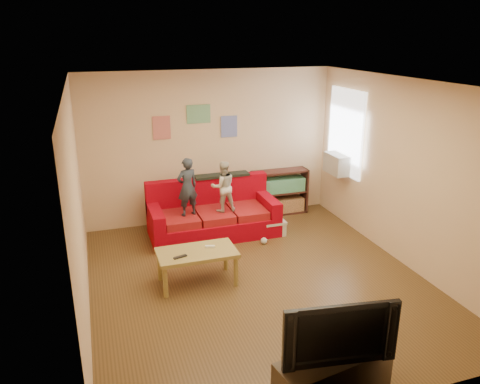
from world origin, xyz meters
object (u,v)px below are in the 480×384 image
object	(u,v)px
television	(337,328)
child_a	(187,187)
bookshelf	(279,194)
sofa	(212,216)
child_b	(223,187)
file_box	(274,228)
coffee_table	(197,256)
tv_stand	(333,375)

from	to	relation	value
television	child_a	bearing A→B (deg)	106.10
bookshelf	sofa	bearing A→B (deg)	-161.07
child_b	file_box	size ratio (longest dim) A/B	2.28
sofa	coffee_table	size ratio (longest dim) A/B	2.01
bookshelf	file_box	distance (m)	1.06
child_a	bookshelf	distance (m)	2.09
child_a	coffee_table	world-z (taller)	child_a
child_b	tv_stand	bearing A→B (deg)	89.34
sofa	bookshelf	distance (m)	1.53
television	sofa	bearing A→B (deg)	99.42
coffee_table	sofa	bearing A→B (deg)	67.94
tv_stand	television	bearing A→B (deg)	0.00
child_b	tv_stand	world-z (taller)	child_b
television	bookshelf	bearing A→B (deg)	81.53
television	tv_stand	bearing A→B (deg)	0.00
sofa	tv_stand	distance (m)	4.06
coffee_table	television	world-z (taller)	television
child_b	bookshelf	world-z (taller)	child_b
sofa	coffee_table	bearing A→B (deg)	-112.06
coffee_table	bookshelf	distance (m)	2.95
bookshelf	television	distance (m)	4.76
child_a	file_box	world-z (taller)	child_a
child_a	child_b	bearing A→B (deg)	166.45
sofa	television	size ratio (longest dim) A/B	2.01
tv_stand	television	world-z (taller)	television
child_b	television	distance (m)	3.88
file_box	coffee_table	bearing A→B (deg)	-143.93
child_a	file_box	xyz separation A→B (m)	(1.42, -0.24, -0.80)
sofa	bookshelf	bearing A→B (deg)	18.93
sofa	coffee_table	xyz separation A→B (m)	(-0.64, -1.59, 0.10)
tv_stand	child_a	bearing A→B (deg)	88.26
sofa	tv_stand	size ratio (longest dim) A/B	1.88
child_a	television	world-z (taller)	child_a
child_a	coffee_table	xyz separation A→B (m)	(-0.19, -1.41, -0.52)
child_a	coffee_table	bearing A→B (deg)	68.76
tv_stand	bookshelf	bearing A→B (deg)	63.69
sofa	bookshelf	xyz separation A→B (m)	(1.45, 0.50, 0.06)
coffee_table	bookshelf	xyz separation A→B (m)	(2.09, 2.08, -0.03)
coffee_table	tv_stand	size ratio (longest dim) A/B	0.93
coffee_table	file_box	xyz separation A→B (m)	(1.61, 1.17, -0.28)
sofa	tv_stand	world-z (taller)	sofa
sofa	television	distance (m)	4.08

